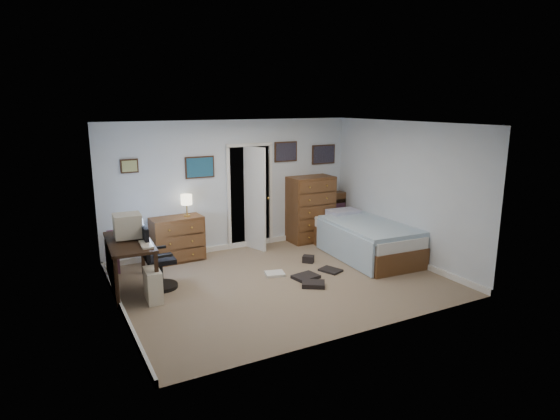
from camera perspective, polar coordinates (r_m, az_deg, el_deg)
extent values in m
cube|color=#846F5B|center=(7.64, 0.17, -8.70)|extent=(5.00, 4.00, 0.02)
cube|color=black|center=(7.39, -17.92, -3.75)|extent=(0.70, 1.39, 0.04)
cube|color=black|center=(6.88, -19.27, -8.54)|extent=(0.06, 0.06, 0.74)
cube|color=black|center=(6.94, -14.76, -8.03)|extent=(0.06, 0.06, 0.74)
cube|color=black|center=(8.09, -20.23, -5.41)|extent=(0.06, 0.06, 0.74)
cube|color=black|center=(8.14, -16.41, -5.01)|extent=(0.06, 0.06, 0.74)
cube|color=black|center=(7.47, -19.98, -6.52)|extent=(0.10, 1.26, 0.52)
cube|color=beige|center=(7.48, -18.09, -1.82)|extent=(0.42, 0.40, 0.36)
cube|color=#8CB2F2|center=(7.50, -16.55, -1.66)|extent=(0.03, 0.29, 0.23)
cube|color=beige|center=(7.52, -17.99, -3.21)|extent=(0.28, 0.28, 0.02)
cube|color=beige|center=(7.08, -16.00, -4.06)|extent=(0.18, 0.43, 0.03)
cube|color=beige|center=(7.08, -15.21, -8.83)|extent=(0.23, 0.45, 0.47)
cube|color=black|center=(7.10, -14.33, -8.73)|extent=(0.02, 0.31, 0.37)
cylinder|color=black|center=(7.58, -14.18, -8.98)|extent=(0.50, 0.50, 0.06)
cylinder|color=black|center=(7.51, -14.27, -7.53)|extent=(0.06, 0.06, 0.37)
cube|color=black|center=(7.43, -14.36, -5.91)|extent=(0.42, 0.42, 0.07)
cube|color=black|center=(7.31, -16.06, -3.95)|extent=(0.07, 0.37, 0.51)
cube|color=black|center=(7.18, -14.05, -5.46)|extent=(0.28, 0.06, 0.04)
cube|color=black|center=(7.60, -14.77, -4.48)|extent=(0.28, 0.06, 0.04)
cube|color=maroon|center=(8.32, -19.63, -4.88)|extent=(0.15, 0.15, 0.74)
cube|color=brown|center=(8.67, -12.40, -3.46)|extent=(0.93, 0.50, 0.81)
cylinder|color=gold|center=(8.61, -11.25, -0.66)|extent=(0.13, 0.13, 0.02)
cylinder|color=gold|center=(8.58, -11.29, 0.13)|extent=(0.03, 0.03, 0.24)
cylinder|color=beige|center=(8.55, -11.34, 1.26)|extent=(0.21, 0.21, 0.18)
cube|color=black|center=(9.50, -4.48, 1.94)|extent=(0.90, 0.60, 2.00)
cube|color=white|center=(9.03, -6.26, 1.33)|extent=(0.06, 0.05, 2.00)
cube|color=white|center=(9.39, -1.16, 1.85)|extent=(0.06, 0.05, 2.00)
cube|color=white|center=(9.06, -3.75, 7.93)|extent=(0.96, 0.05, 0.06)
cube|color=white|center=(9.09, -3.64, 1.45)|extent=(0.31, 0.77, 2.00)
sphere|color=gold|center=(9.08, -1.46, 1.47)|extent=(0.06, 0.06, 0.06)
cube|color=brown|center=(9.66, 3.73, 0.15)|extent=(0.92, 0.56, 1.34)
cube|color=brown|center=(10.04, 5.53, -0.58)|extent=(1.05, 0.28, 0.94)
cube|color=black|center=(9.94, 5.80, 0.32)|extent=(0.96, 0.12, 0.31)
cube|color=maroon|center=(9.95, 5.79, 0.09)|extent=(0.84, 0.14, 0.23)
cube|color=brown|center=(8.92, 10.43, -4.33)|extent=(1.21, 2.24, 0.38)
cube|color=white|center=(8.84, 10.51, -2.54)|extent=(1.17, 2.19, 0.20)
cube|color=#6494BB|center=(8.72, 10.95, -1.95)|extent=(1.26, 1.92, 0.11)
cube|color=#6494BB|center=(8.49, 7.67, -4.31)|extent=(0.15, 1.85, 0.59)
cube|color=#7178B6|center=(9.46, 7.72, -0.40)|extent=(0.62, 0.45, 0.14)
cube|color=#331E11|center=(8.44, -17.89, 5.12)|extent=(0.30, 0.03, 0.24)
cube|color=#979552|center=(8.42, -17.87, 5.11)|extent=(0.25, 0.01, 0.19)
cube|color=#331E11|center=(8.75, -9.75, 5.16)|extent=(0.55, 0.03, 0.40)
cube|color=#0A214C|center=(8.73, -9.72, 5.15)|extent=(0.50, 0.01, 0.35)
cube|color=#331E11|center=(9.44, 0.71, 7.12)|extent=(0.50, 0.03, 0.40)
cube|color=black|center=(9.42, 0.76, 7.11)|extent=(0.45, 0.01, 0.35)
cube|color=#331E11|center=(9.91, 5.32, 6.76)|extent=(0.55, 0.03, 0.40)
cube|color=black|center=(9.89, 5.37, 6.75)|extent=(0.50, 0.01, 0.35)
cube|color=silver|center=(7.87, -0.64, -7.78)|extent=(0.37, 0.33, 0.04)
cube|color=black|center=(8.09, 6.18, -7.31)|extent=(0.38, 0.43, 0.04)
cube|color=black|center=(7.74, 3.16, -8.13)|extent=(0.44, 0.37, 0.05)
cube|color=black|center=(7.43, 4.09, -9.00)|extent=(0.44, 0.41, 0.07)
cube|color=black|center=(8.47, 3.47, -5.99)|extent=(0.25, 0.25, 0.12)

